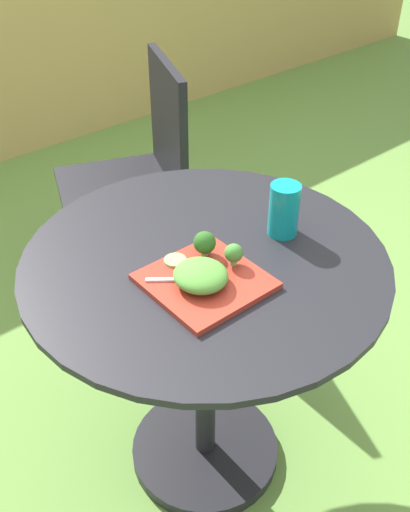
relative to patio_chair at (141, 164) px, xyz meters
name	(u,v)px	position (x,y,z in m)	size (l,w,h in m)	color
ground_plane	(205,453)	(-0.38, -0.83, -0.53)	(12.00, 12.00, 0.00)	#669342
patio_table	(205,344)	(-0.38, -0.83, -0.06)	(0.86, 0.86, 0.75)	black
patio_chair	(141,164)	(0.00, 0.00, 0.00)	(0.57, 0.57, 0.90)	black
salad_plate	(205,281)	(-0.44, -0.90, 0.23)	(0.24, 0.24, 0.01)	#AD3323
drinking_glass	(284,212)	(-0.17, -0.87, 0.28)	(0.07, 0.07, 0.13)	#0F8C93
fork	(188,279)	(-0.48, -0.88, 0.24)	(0.13, 0.11, 0.00)	silver
lettuce_mound	(201,275)	(-0.46, -0.91, 0.26)	(0.12, 0.12, 0.05)	#519338
broccoli_floret_0	(234,253)	(-0.36, -0.91, 0.27)	(0.04, 0.04, 0.05)	#99B770
broccoli_floret_1	(205,243)	(-0.39, -0.83, 0.27)	(0.05, 0.05, 0.06)	#99B770
cucumber_slice_0	(175,260)	(-0.46, -0.81, 0.24)	(0.05, 0.05, 0.01)	#8EB766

